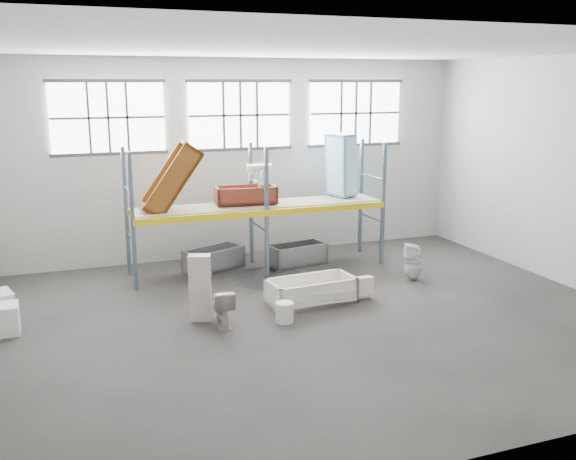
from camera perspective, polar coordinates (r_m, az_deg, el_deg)
name	(u,v)px	position (r m, az deg, el deg)	size (l,w,h in m)	color
floor	(315,320)	(12.38, 2.45, -8.03)	(12.00, 10.00, 0.10)	#4C4541
ceiling	(318,44)	(11.57, 2.70, 16.25)	(12.00, 10.00, 0.10)	silver
wall_back	(240,159)	(16.43, -4.35, 6.37)	(12.00, 0.10, 5.00)	#B2ADA4
wall_front	(494,258)	(7.43, 17.93, -2.44)	(12.00, 0.10, 5.00)	#B2ADA5
wall_right	(575,173)	(15.11, 24.29, 4.67)	(0.10, 10.00, 5.00)	#B5B1A7
window_left	(108,118)	(15.65, -15.79, 9.64)	(2.60, 0.04, 1.60)	white
window_mid	(240,115)	(16.23, -4.31, 10.19)	(2.60, 0.04, 1.60)	white
window_right	(355,113)	(17.40, 6.04, 10.34)	(2.60, 0.04, 1.60)	white
rack_upright_la	(133,223)	(13.92, -13.71, 0.65)	(0.08, 0.08, 3.00)	slate
rack_upright_lb	(126,212)	(15.09, -14.27, 1.56)	(0.08, 0.08, 3.00)	slate
rack_upright_ma	(267,213)	(14.56, -1.92, 1.55)	(0.08, 0.08, 3.00)	slate
rack_upright_mb	(251,204)	(15.68, -3.32, 2.37)	(0.08, 0.08, 3.00)	slate
rack_upright_ra	(383,204)	(15.75, 8.49, 2.29)	(0.08, 0.08, 3.00)	slate
rack_upright_rb	(361,196)	(16.79, 6.53, 3.02)	(0.08, 0.08, 3.00)	slate
rack_beam_front	(267,213)	(14.56, -1.92, 1.55)	(6.00, 0.10, 0.14)	yellow
rack_beam_back	(251,204)	(15.68, -3.32, 2.37)	(6.00, 0.10, 0.14)	yellow
shelf_deck	(259,205)	(15.10, -2.65, 2.27)	(5.90, 1.10, 0.03)	gray
wet_patch	(270,278)	(14.75, -1.63, -4.31)	(1.80, 1.80, 0.00)	black
bathtub_beige	(311,291)	(13.05, 2.09, -5.46)	(1.77, 0.83, 0.52)	white
cistern_spare	(363,286)	(13.37, 6.75, -5.00)	(0.40, 0.19, 0.38)	silver
sink_in_tub	(333,297)	(13.04, 4.01, -5.96)	(0.46, 0.46, 0.16)	beige
toilet_beige	(222,307)	(11.93, -5.91, -6.85)	(0.39, 0.69, 0.70)	beige
cistern_tall	(200,288)	(12.14, -7.86, -5.14)	(0.41, 0.27, 1.27)	beige
toilet_white	(413,262)	(14.79, 11.12, -2.80)	(0.38, 0.39, 0.85)	white
steel_tub_left	(214,259)	(15.46, -6.67, -2.57)	(1.43, 0.67, 0.52)	#B9BBC1
steel_tub_right	(297,254)	(15.78, 0.80, -2.16)	(1.41, 0.66, 0.52)	#B2B5BA
rust_tub_flat	(246,195)	(15.09, -3.80, 3.18)	(1.42, 0.67, 0.40)	brown
rust_tub_tilted	(171,179)	(14.55, -10.38, 4.52)	(1.75, 0.82, 0.49)	#95510C
sink_on_shelf	(259,185)	(14.68, -2.57, 4.00)	(0.60, 0.47, 0.54)	white
blue_tub_upright	(341,165)	(16.01, 4.73, 5.81)	(1.54, 0.72, 0.43)	#9DD0F4
bucket	(285,312)	(12.05, -0.31, -7.38)	(0.34, 0.34, 0.39)	silver
carton_near	(1,320)	(12.59, -24.31, -7.33)	(0.62, 0.53, 0.53)	white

